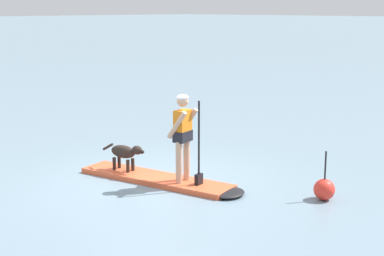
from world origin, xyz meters
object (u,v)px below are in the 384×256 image
(dog, at_px, (125,153))
(marker_buoy, at_px, (324,189))
(person_paddler, at_px, (183,132))
(paddleboard, at_px, (165,180))

(dog, bearing_deg, marker_buoy, 22.30)
(person_paddler, bearing_deg, dog, -167.82)
(dog, distance_m, marker_buoy, 3.94)
(paddleboard, distance_m, marker_buoy, 2.98)
(person_paddler, bearing_deg, paddleboard, -167.82)
(dog, bearing_deg, person_paddler, 12.18)
(dog, height_order, marker_buoy, marker_buoy)
(paddleboard, xyz_separation_m, dog, (-0.95, -0.20, 0.42))
(marker_buoy, bearing_deg, person_paddler, -152.26)
(paddleboard, bearing_deg, dog, -167.82)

